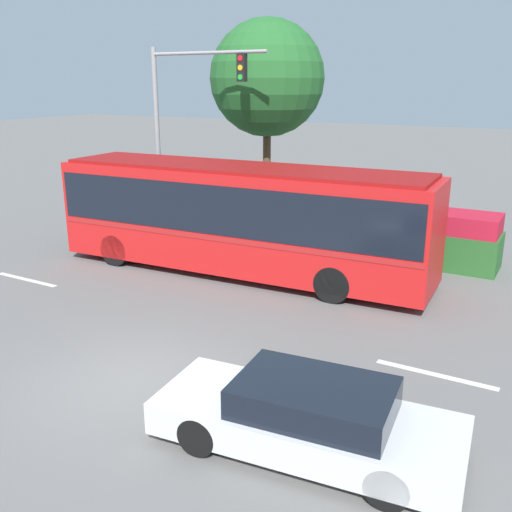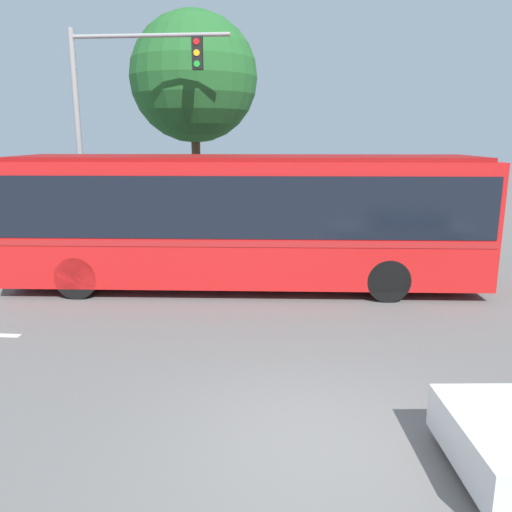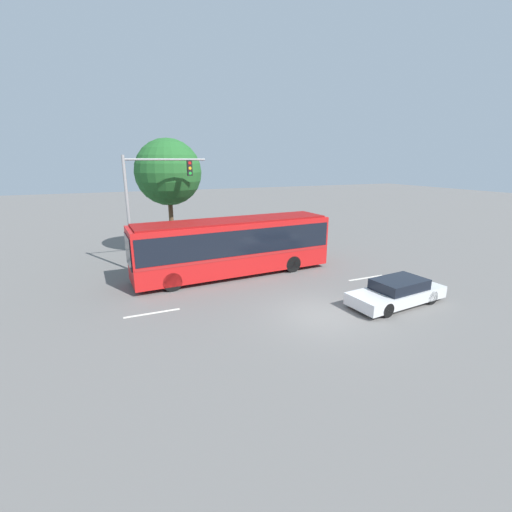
% 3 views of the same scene
% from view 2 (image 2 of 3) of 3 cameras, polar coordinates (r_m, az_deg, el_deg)
% --- Properties ---
extents(ground_plane, '(140.00, 140.00, 0.00)m').
position_cam_2_polar(ground_plane, '(6.74, 6.77, -20.44)').
color(ground_plane, slate).
extents(city_bus, '(11.66, 3.15, 3.27)m').
position_cam_2_polar(city_bus, '(12.68, -1.22, 4.72)').
color(city_bus, red).
rests_on(city_bus, ground).
extents(traffic_light_pole, '(4.77, 0.24, 6.81)m').
position_cam_2_polar(traffic_light_pole, '(16.46, -15.72, 15.34)').
color(traffic_light_pole, gray).
rests_on(traffic_light_pole, ground).
extents(flowering_hedge, '(7.01, 1.58, 1.73)m').
position_cam_2_polar(flowering_hedge, '(16.67, 11.93, 2.97)').
color(flowering_hedge, '#286028').
rests_on(flowering_hedge, ground).
extents(street_tree_left, '(4.47, 4.47, 7.97)m').
position_cam_2_polar(street_tree_left, '(19.12, -6.92, 19.08)').
color(street_tree_left, brown).
rests_on(street_tree_left, ground).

